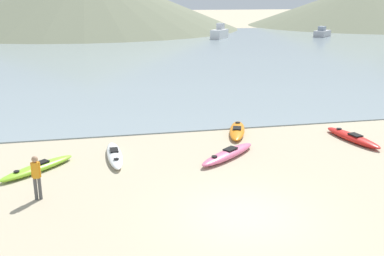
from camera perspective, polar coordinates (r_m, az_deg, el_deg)
name	(u,v)px	position (r m, az deg, el deg)	size (l,w,h in m)	color
ground_plane	(244,215)	(14.56, 6.68, -10.89)	(400.00, 400.00, 0.00)	tan
bay_water	(132,51)	(56.90, -7.69, 9.67)	(160.00, 70.00, 0.06)	gray
far_hill_midright	(364,5)	(111.53, 20.99, 14.39)	(51.67, 51.67, 9.11)	#6B7056
kayak_on_sand_0	(38,168)	(18.75, -19.00, -4.79)	(2.90, 2.76, 0.35)	#8CCC2D
kayak_on_sand_1	(115,155)	(19.37, -9.80, -3.40)	(0.75, 3.38, 0.36)	white
kayak_on_sand_2	(352,137)	(22.70, 19.71, -1.14)	(1.35, 3.59, 0.38)	red
kayak_on_sand_3	(228,154)	(19.23, 4.59, -3.32)	(3.20, 2.79, 0.39)	#E5668C
kayak_on_sand_4	(237,130)	(22.61, 5.75, -0.31)	(1.78, 3.34, 0.37)	orange
person_near_foreground	(36,175)	(15.99, -19.16, -5.65)	(0.32, 0.21, 1.56)	#4C4C4C
moored_boat_0	(322,33)	(78.93, 16.21, 11.51)	(4.03, 4.03, 1.70)	#B2B2B7
moored_boat_2	(219,33)	(72.66, 3.51, 11.93)	(3.57, 3.96, 2.37)	white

